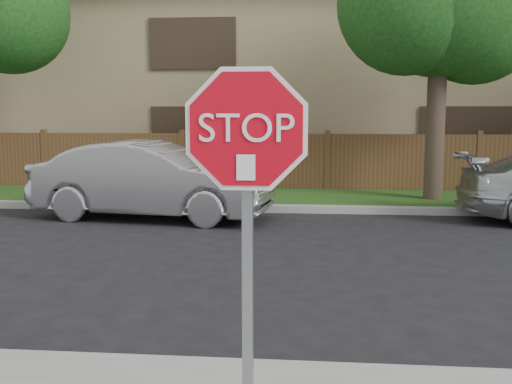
# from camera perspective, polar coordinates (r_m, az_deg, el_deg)

# --- Properties ---
(ground) EXTENTS (90.00, 90.00, 0.00)m
(ground) POSITION_cam_1_polar(r_m,az_deg,el_deg) (5.47, 9.60, -16.70)
(ground) COLOR black
(ground) RESTS_ON ground
(far_curb) EXTENTS (70.00, 0.30, 0.15)m
(far_curb) POSITION_cam_1_polar(r_m,az_deg,el_deg) (13.30, 7.09, -1.65)
(far_curb) COLOR gray
(far_curb) RESTS_ON ground
(grass_strip) EXTENTS (70.00, 3.00, 0.12)m
(grass_strip) POSITION_cam_1_polar(r_m,az_deg,el_deg) (14.93, 6.91, -0.66)
(grass_strip) COLOR #1E4714
(grass_strip) RESTS_ON ground
(fence) EXTENTS (70.00, 0.12, 1.60)m
(fence) POSITION_cam_1_polar(r_m,az_deg,el_deg) (16.43, 6.81, 2.72)
(fence) COLOR #53341D
(fence) RESTS_ON ground
(apartment_building) EXTENTS (35.20, 9.20, 7.20)m
(apartment_building) POSITION_cam_1_polar(r_m,az_deg,el_deg) (22.00, 6.58, 11.13)
(apartment_building) COLOR #98845E
(apartment_building) RESTS_ON ground
(stop_sign) EXTENTS (1.01, 0.13, 2.55)m
(stop_sign) POSITION_cam_1_polar(r_m,az_deg,el_deg) (3.53, -0.89, 0.80)
(stop_sign) COLOR gray
(stop_sign) RESTS_ON sidewalk_near
(sedan_left) EXTENTS (5.06, 2.31, 1.61)m
(sedan_left) POSITION_cam_1_polar(r_m,az_deg,el_deg) (12.60, -9.86, 1.12)
(sedan_left) COLOR #A0A0A5
(sedan_left) RESTS_ON ground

